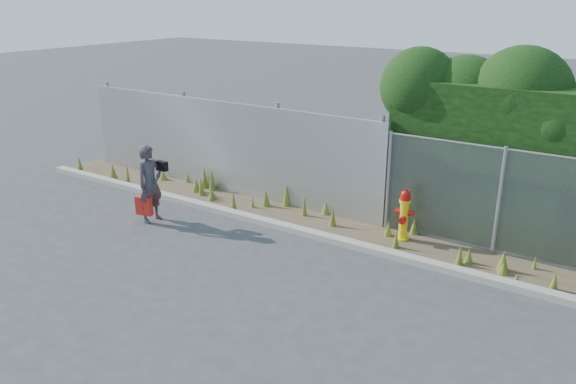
{
  "coord_description": "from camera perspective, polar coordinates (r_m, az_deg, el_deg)",
  "views": [
    {
      "loc": [
        5.2,
        -7.0,
        4.56
      ],
      "look_at": [
        -0.3,
        1.4,
        1.0
      ],
      "focal_mm": 35.0,
      "sensor_mm": 36.0,
      "label": 1
    }
  ],
  "objects": [
    {
      "name": "ground",
      "position": [
        9.84,
        -3.04,
        -8.11
      ],
      "size": [
        80.0,
        80.0,
        0.0
      ],
      "primitive_type": "plane",
      "color": "#38383B",
      "rests_on": "ground"
    },
    {
      "name": "corrugated_fence",
      "position": [
        13.54,
        -6.74,
        4.6
      ],
      "size": [
        8.5,
        0.21,
        2.3
      ],
      "color": "#A4A8AB",
      "rests_on": "ground"
    },
    {
      "name": "red_tote_bag",
      "position": [
        12.09,
        -14.41,
        -1.36
      ],
      "size": [
        0.36,
        0.13,
        0.47
      ],
      "rotation": [
        0.0,
        0.0,
        0.22
      ],
      "color": "#BF330A"
    },
    {
      "name": "weed_strip",
      "position": [
        11.72,
        3.99,
        -2.72
      ],
      "size": [
        16.0,
        1.36,
        0.55
      ],
      "color": "#4C3C2B",
      "rests_on": "ground"
    },
    {
      "name": "curb",
      "position": [
        11.16,
        2.42,
        -4.26
      ],
      "size": [
        16.0,
        0.22,
        0.12
      ],
      "primitive_type": "cube",
      "color": "gray",
      "rests_on": "ground"
    },
    {
      "name": "fire_hydrant",
      "position": [
        11.05,
        11.68,
        -2.37
      ],
      "size": [
        0.35,
        0.32,
        1.06
      ],
      "rotation": [
        0.0,
        0.0,
        0.21
      ],
      "color": "yellow",
      "rests_on": "ground"
    },
    {
      "name": "woman",
      "position": [
        12.0,
        -13.83,
        0.82
      ],
      "size": [
        0.42,
        0.62,
        1.65
      ],
      "primitive_type": "imported",
      "rotation": [
        0.0,
        0.0,
        1.53
      ],
      "color": "#0E4F58",
      "rests_on": "ground"
    },
    {
      "name": "black_shoulder_bag",
      "position": [
        11.99,
        -12.7,
        2.61
      ],
      "size": [
        0.27,
        0.11,
        0.2
      ],
      "rotation": [
        0.0,
        0.0,
        -0.02
      ],
      "color": "black"
    },
    {
      "name": "chainlink_fence",
      "position": [
        10.64,
        26.11,
        -1.92
      ],
      "size": [
        6.5,
        0.07,
        2.05
      ],
      "color": "gray",
      "rests_on": "ground"
    }
  ]
}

